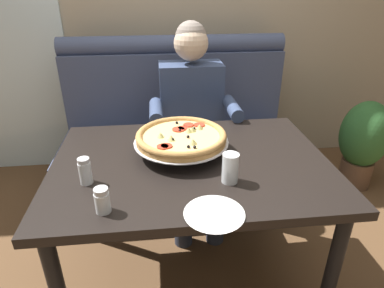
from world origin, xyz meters
TOP-DOWN VIEW (x-y plane):
  - ground_plane at (0.00, 0.00)m, footprint 16.00×16.00m
  - booth_bench at (0.00, 0.92)m, footprint 1.64×0.78m
  - dining_table at (0.00, 0.00)m, footprint 1.25×0.89m
  - diner_main at (0.08, 0.65)m, footprint 0.54×0.64m
  - pizza at (-0.04, 0.08)m, footprint 0.44×0.44m
  - shaker_oregano at (-0.35, -0.33)m, footprint 0.05×0.05m
  - shaker_parmesan at (-0.44, -0.14)m, footprint 0.05×0.05m
  - plate_near_left at (0.04, -0.39)m, footprint 0.22×0.22m
  - drinking_glass at (0.14, -0.19)m, footprint 0.07×0.07m
  - patio_chair at (-1.30, 2.02)m, footprint 0.40×0.40m
  - potted_plant at (1.41, 0.80)m, footprint 0.36×0.36m

SIDE VIEW (x-z plane):
  - ground_plane at x=0.00m, z-range 0.00..0.00m
  - potted_plant at x=1.41m, z-range 0.04..0.74m
  - booth_bench at x=0.00m, z-range -0.17..0.96m
  - patio_chair at x=-1.30m, z-range 0.09..0.95m
  - dining_table at x=0.00m, z-range 0.29..1.04m
  - diner_main at x=0.08m, z-range 0.07..1.35m
  - plate_near_left at x=0.04m, z-range 0.75..0.77m
  - shaker_oregano at x=-0.35m, z-range 0.75..0.84m
  - shaker_parmesan at x=-0.44m, z-range 0.74..0.86m
  - drinking_glass at x=0.14m, z-range 0.75..0.87m
  - pizza at x=-0.04m, z-range 0.78..0.89m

